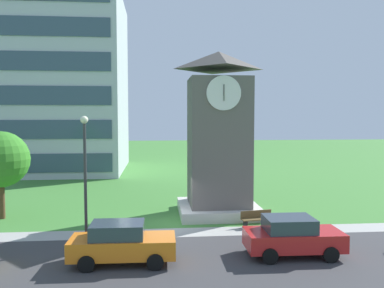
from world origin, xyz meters
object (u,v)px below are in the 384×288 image
clock_tower (219,143)px  park_bench (257,219)px  parked_car_red (292,236)px  street_lamp (85,165)px  parked_car_orange (122,243)px  tree_by_building (0,160)px

clock_tower → park_bench: 5.31m
parked_car_red → street_lamp: bearing=165.0°
parked_car_orange → tree_by_building: bearing=133.9°
clock_tower → parked_car_red: size_ratio=2.40×
clock_tower → park_bench: bearing=-62.4°
park_bench → street_lamp: (-8.74, -2.12, 3.26)m
park_bench → tree_by_building: bearing=167.9°
tree_by_building → parked_car_orange: size_ratio=1.20×
park_bench → street_lamp: street_lamp is taller
parked_car_orange → clock_tower: bearing=56.7°
parked_car_red → clock_tower: bearing=104.6°
parked_car_orange → parked_car_red: 7.23m
parked_car_red → tree_by_building: bearing=152.7°
clock_tower → street_lamp: clock_tower is taller
park_bench → parked_car_orange: bearing=-145.0°
parked_car_orange → parked_car_red: same height
clock_tower → tree_by_building: 12.88m
parked_car_orange → parked_car_red: bearing=2.0°
street_lamp → parked_car_orange: 4.35m
clock_tower → parked_car_red: bearing=-75.4°
tree_by_building → parked_car_red: 16.92m
parked_car_red → parked_car_orange: bearing=-178.0°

